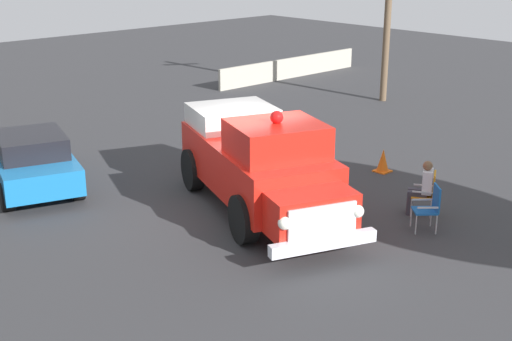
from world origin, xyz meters
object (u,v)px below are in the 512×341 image
classic_hot_rod (31,158)px  lawn_chair_near_truck (428,191)px  lawn_chair_by_car (430,205)px  lawn_chair_spare (236,142)px  vintage_fire_truck (260,162)px  utility_pole (388,6)px  spectator_seated (423,186)px  traffic_cone (383,161)px

classic_hot_rod → lawn_chair_near_truck: size_ratio=4.62×
lawn_chair_by_car → lawn_chair_spare: 6.47m
vintage_fire_truck → lawn_chair_by_car: 3.89m
lawn_chair_near_truck → lawn_chair_by_car: 0.90m
lawn_chair_by_car → utility_pole: bearing=41.7°
vintage_fire_truck → spectator_seated: vintage_fire_truck is taller
vintage_fire_truck → lawn_chair_spare: (2.03, 3.13, -0.61)m
lawn_chair_by_car → lawn_chair_spare: size_ratio=1.00×
classic_hot_rod → traffic_cone: 9.23m
classic_hot_rod → utility_pole: bearing=-0.4°
vintage_fire_truck → lawn_chair_by_car: vintage_fire_truck is taller
vintage_fire_truck → lawn_chair_spare: size_ratio=6.21×
vintage_fire_truck → lawn_chair_spare: 3.78m
lawn_chair_by_car → spectator_seated: bearing=45.2°
vintage_fire_truck → utility_pole: size_ratio=0.92×
classic_hot_rod → spectator_seated: bearing=-54.4°
classic_hot_rod → traffic_cone: bearing=-35.9°
lawn_chair_near_truck → lawn_chair_by_car: size_ratio=1.00×
vintage_fire_truck → spectator_seated: (2.55, -2.69, -0.50)m
lawn_chair_near_truck → lawn_chair_spare: (-0.59, 5.93, 0.00)m
lawn_chair_near_truck → utility_pole: 12.17m
utility_pole → traffic_cone: utility_pole is taller
lawn_chair_near_truck → traffic_cone: size_ratio=1.61×
traffic_cone → utility_pole: bearing=37.2°
lawn_chair_spare → utility_pole: 10.02m
vintage_fire_truck → lawn_chair_by_car: bearing=-60.4°
lawn_chair_spare → spectator_seated: (0.52, -5.82, 0.11)m
lawn_chair_spare → lawn_chair_by_car: bearing=-91.2°
lawn_chair_spare → utility_pole: bearing=11.8°
vintage_fire_truck → classic_hot_rod: 6.05m
classic_hot_rod → lawn_chair_near_truck: classic_hot_rod is taller
lawn_chair_by_car → traffic_cone: bearing=51.6°
classic_hot_rod → utility_pole: (14.47, -0.10, 2.85)m
lawn_chair_near_truck → spectator_seated: spectator_seated is taller
spectator_seated → traffic_cone: size_ratio=2.03×
classic_hot_rod → lawn_chair_by_car: classic_hot_rod is taller
lawn_chair_near_truck → utility_pole: (8.76, 7.89, 3.01)m
utility_pole → spectator_seated: bearing=-138.6°
lawn_chair_spare → traffic_cone: bearing=-55.0°
lawn_chair_by_car → lawn_chair_near_truck: bearing=37.0°
spectator_seated → traffic_cone: spectator_seated is taller
lawn_chair_by_car → vintage_fire_truck: bearing=119.6°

